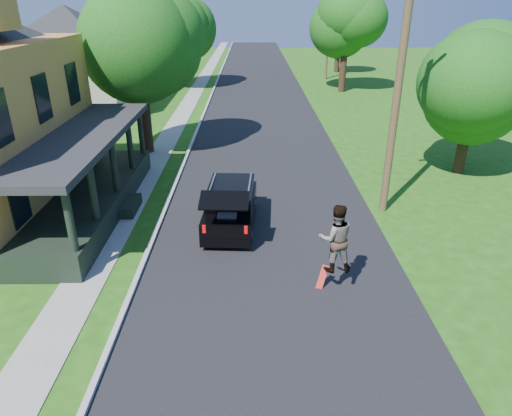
{
  "coord_description": "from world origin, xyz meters",
  "views": [
    {
      "loc": [
        -0.65,
        -10.2,
        7.59
      ],
      "look_at": [
        -0.51,
        3.0,
        1.5
      ],
      "focal_mm": 32.0,
      "sensor_mm": 36.0,
      "label": 1
    }
  ],
  "objects_px": {
    "black_suv": "(231,206)",
    "skateboarder": "(336,238)",
    "tree_right_near": "(475,79)",
    "utility_pole_near": "(399,78)"
  },
  "relations": [
    {
      "from": "tree_right_near",
      "to": "skateboarder",
      "type": "bearing_deg",
      "value": -128.15
    },
    {
      "from": "black_suv",
      "to": "skateboarder",
      "type": "relative_size",
      "value": 2.26
    },
    {
      "from": "tree_right_near",
      "to": "black_suv",
      "type": "bearing_deg",
      "value": -152.4
    },
    {
      "from": "black_suv",
      "to": "tree_right_near",
      "type": "xyz_separation_m",
      "value": [
        10.59,
        5.53,
        3.58
      ]
    },
    {
      "from": "utility_pole_near",
      "to": "black_suv",
      "type": "bearing_deg",
      "value": 179.35
    },
    {
      "from": "tree_right_near",
      "to": "utility_pole_near",
      "type": "distance_m",
      "value": 6.37
    },
    {
      "from": "black_suv",
      "to": "skateboarder",
      "type": "height_order",
      "value": "skateboarder"
    },
    {
      "from": "skateboarder",
      "to": "tree_right_near",
      "type": "distance_m",
      "value": 12.53
    },
    {
      "from": "skateboarder",
      "to": "tree_right_near",
      "type": "xyz_separation_m",
      "value": [
        7.56,
        9.63,
        2.68
      ]
    },
    {
      "from": "tree_right_near",
      "to": "utility_pole_near",
      "type": "bearing_deg",
      "value": -137.75
    }
  ]
}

